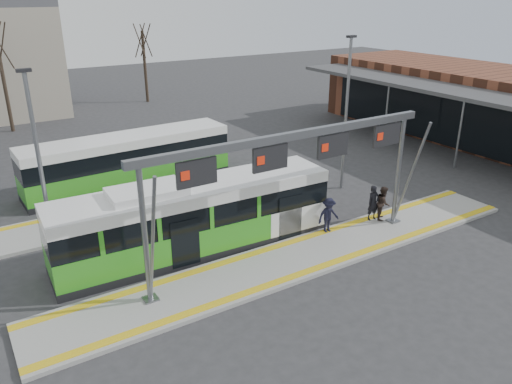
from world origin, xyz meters
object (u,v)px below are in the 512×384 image
at_px(gantry, 296,158).
at_px(passenger_a, 373,203).
at_px(passenger_b, 383,203).
at_px(passenger_c, 328,215).
at_px(hero_bus, 195,219).

relative_size(gantry, passenger_a, 7.72).
relative_size(passenger_b, passenger_c, 1.00).
bearing_deg(gantry, passenger_a, 8.15).
bearing_deg(gantry, passenger_c, 18.41).
xyz_separation_m(hero_bus, passenger_b, (8.73, -2.15, -0.51)).
distance_m(passenger_a, passenger_c, 2.63).
height_order(hero_bus, passenger_b, hero_bus).
height_order(gantry, passenger_c, gantry).
distance_m(hero_bus, passenger_c, 5.96).
relative_size(gantry, hero_bus, 1.10).
bearing_deg(hero_bus, passenger_a, -10.96).
distance_m(hero_bus, passenger_b, 9.00).
height_order(passenger_a, passenger_b, passenger_a).
bearing_deg(passenger_c, gantry, -157.41).
height_order(passenger_a, passenger_c, passenger_a).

